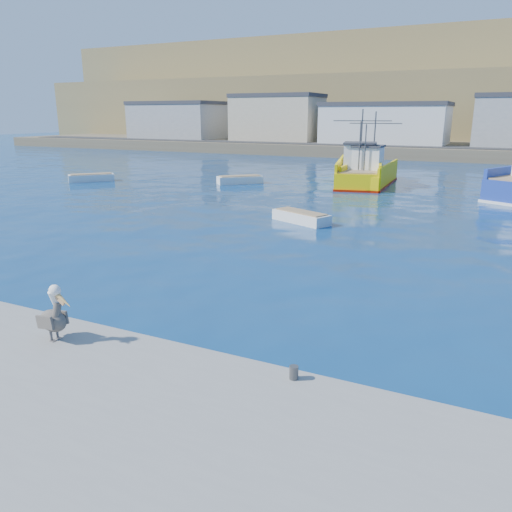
% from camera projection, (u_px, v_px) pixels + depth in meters
% --- Properties ---
extents(ground, '(260.00, 260.00, 0.00)m').
position_uv_depth(ground, '(243.00, 320.00, 15.11)').
color(ground, navy).
rests_on(ground, ground).
extents(dock_bollards, '(36.20, 0.20, 0.30)m').
position_uv_depth(dock_bollards, '(199.00, 350.00, 11.74)').
color(dock_bollards, '#4C4C4C').
rests_on(dock_bollards, dock).
extents(far_shore, '(200.00, 81.00, 24.00)m').
position_uv_depth(far_shore, '(475.00, 99.00, 107.15)').
color(far_shore, brown).
rests_on(far_shore, ground).
extents(trawler_yellow_a, '(6.10, 11.69, 6.49)m').
position_uv_depth(trawler_yellow_a, '(359.00, 172.00, 44.22)').
color(trawler_yellow_a, '#FFD904').
rests_on(trawler_yellow_a, ground).
extents(trawler_yellow_b, '(4.52, 9.66, 6.29)m').
position_uv_depth(trawler_yellow_b, '(370.00, 174.00, 43.42)').
color(trawler_yellow_b, '#FFD904').
rests_on(trawler_yellow_b, ground).
extents(skiff_left, '(3.73, 3.88, 0.87)m').
position_uv_depth(skiff_left, '(91.00, 178.00, 46.03)').
color(skiff_left, silver).
rests_on(skiff_left, ground).
extents(skiff_mid, '(3.79, 2.61, 0.78)m').
position_uv_depth(skiff_mid, '(301.00, 218.00, 28.65)').
color(skiff_mid, silver).
rests_on(skiff_mid, ground).
extents(skiff_extra, '(3.87, 3.73, 0.87)m').
position_uv_depth(skiff_extra, '(240.00, 180.00, 44.60)').
color(skiff_extra, silver).
rests_on(skiff_extra, ground).
extents(pelican, '(1.23, 0.57, 1.51)m').
position_uv_depth(pelican, '(54.00, 316.00, 12.45)').
color(pelican, '#595451').
rests_on(pelican, dock).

